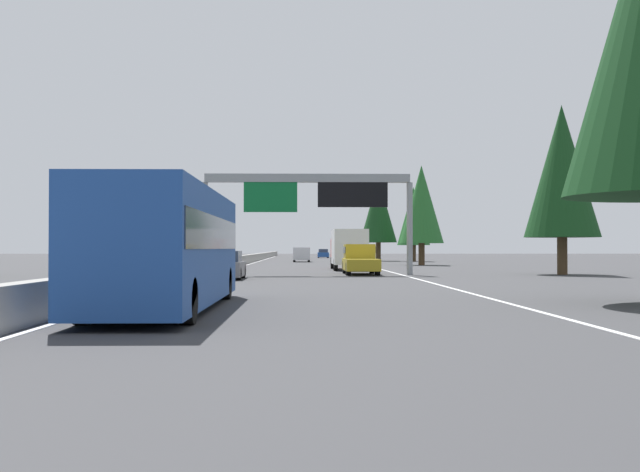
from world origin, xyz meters
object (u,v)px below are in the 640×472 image
(sedan_far_right, at_px, (323,254))
(conifer_right_distant, at_px, (378,210))
(sedan_mid_left, at_px, (301,254))
(minivan_distant_a, at_px, (302,254))
(sedan_far_left, at_px, (226,266))
(conifer_right_near, at_px, (562,171))
(bus_distant_b, at_px, (169,244))
(oncoming_near, at_px, (111,270))
(box_truck_mid_center, at_px, (348,248))
(conifer_right_far, at_px, (413,216))
(pickup_far_center, at_px, (360,259))
(conifer_right_mid, at_px, (421,204))
(sign_gantry_overhead, at_px, (311,195))

(sedan_far_right, distance_m, conifer_right_distant, 32.56)
(sedan_mid_left, relative_size, minivan_distant_a, 0.88)
(sedan_far_left, relative_size, sedan_far_right, 1.00)
(sedan_far_right, relative_size, conifer_right_near, 0.42)
(sedan_far_right, distance_m, minivan_distant_a, 37.73)
(sedan_far_left, relative_size, conifer_right_distant, 0.41)
(bus_distant_b, bearing_deg, oncoming_near, 19.79)
(bus_distant_b, bearing_deg, box_truck_mid_center, -10.67)
(conifer_right_distant, bearing_deg, bus_distant_b, 170.26)
(sedan_far_right, bearing_deg, conifer_right_far, -164.39)
(bus_distant_b, bearing_deg, conifer_right_far, -13.21)
(pickup_far_center, distance_m, conifer_right_near, 13.41)
(box_truck_mid_center, height_order, conifer_right_far, conifer_right_far)
(sedan_far_left, distance_m, conifer_right_distant, 58.66)
(bus_distant_b, bearing_deg, minivan_distant_a, -2.80)
(conifer_right_near, bearing_deg, bus_distant_b, 143.48)
(minivan_distant_a, xyz_separation_m, conifer_right_mid, (-18.20, -11.38, 4.81))
(minivan_distant_a, xyz_separation_m, conifer_right_far, (1.90, -13.55, 4.52))
(sedan_far_right, distance_m, conifer_right_far, 37.33)
(minivan_distant_a, height_order, conifer_right_distant, conifer_right_distant)
(box_truck_mid_center, bearing_deg, conifer_right_distant, -8.87)
(bus_distant_b, relative_size, conifer_right_mid, 1.21)
(sedan_mid_left, relative_size, sedan_far_right, 1.00)
(conifer_right_near, bearing_deg, sedan_far_right, 8.52)
(oncoming_near, xyz_separation_m, conifer_right_distant, (63.40, -17.89, 5.79))
(sign_gantry_overhead, bearing_deg, conifer_right_mid, -22.26)
(pickup_far_center, xyz_separation_m, oncoming_near, (-14.06, 11.84, -0.23))
(sedan_far_right, bearing_deg, oncoming_near, 172.92)
(bus_distant_b, relative_size, minivan_distant_a, 2.30)
(conifer_right_mid, bearing_deg, conifer_right_distant, 3.96)
(bus_distant_b, distance_m, minivan_distant_a, 70.58)
(conifer_right_distant, bearing_deg, sedan_far_right, 11.00)
(oncoming_near, height_order, conifer_right_far, conifer_right_far)
(minivan_distant_a, bearing_deg, conifer_right_far, -82.01)
(sedan_mid_left, height_order, conifer_right_distant, conifer_right_distant)
(sedan_far_right, relative_size, conifer_right_far, 0.49)
(sedan_mid_left, xyz_separation_m, oncoming_near, (-81.35, 8.02, 0.00))
(sedan_far_right, xyz_separation_m, minivan_distant_a, (-37.55, 3.59, 0.27))
(sedan_far_left, relative_size, sedan_mid_left, 1.00)
(conifer_right_distant, bearing_deg, sign_gantry_overhead, 169.79)
(box_truck_mid_center, xyz_separation_m, conifer_right_far, (35.49, -10.04, 3.86))
(sedan_far_left, height_order, conifer_right_far, conifer_right_far)
(sign_gantry_overhead, xyz_separation_m, box_truck_mid_center, (11.04, -2.94, -3.22))
(sedan_mid_left, distance_m, oncoming_near, 81.75)
(box_truck_mid_center, bearing_deg, sedan_far_right, -0.07)
(sedan_mid_left, distance_m, sedan_far_right, 14.02)
(sign_gantry_overhead, bearing_deg, conifer_right_far, -15.59)
(oncoming_near, height_order, conifer_right_near, conifer_right_near)
(box_truck_mid_center, relative_size, conifer_right_distant, 0.80)
(box_truck_mid_center, distance_m, conifer_right_far, 37.09)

